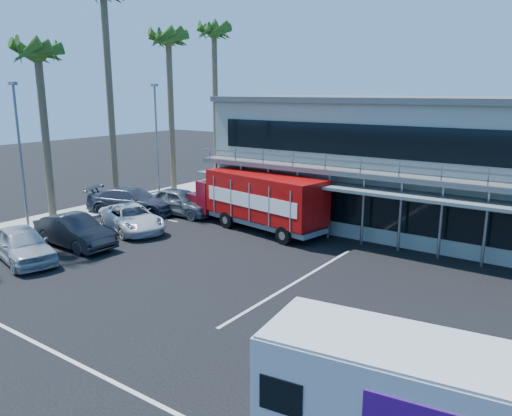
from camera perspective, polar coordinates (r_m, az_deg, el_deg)
The scene contains 15 objects.
ground at distance 19.47m, azimuth -5.22°, elevation -9.86°, with size 120.00×120.00×0.00m, color black.
building at distance 30.04m, azimuth 18.22°, elevation 5.00°, with size 22.40×12.00×7.30m.
curb_strip at distance 33.97m, azimuth -17.99°, elevation -0.24°, with size 3.00×32.00×0.16m, color #A5A399.
palm_c at distance 31.40m, azimuth -23.63°, elevation 15.09°, with size 2.80×2.80×10.75m.
palm_d at distance 34.88m, azimuth -16.99°, elevation 21.25°, with size 2.80×2.80×14.75m.
palm_e at distance 37.57m, azimuth -9.95°, elevation 17.56°, with size 2.80×2.80×12.25m.
palm_f at distance 41.97m, azimuth -4.80°, elevation 18.47°, with size 2.80×2.80×13.25m.
light_pole_near at distance 29.90m, azimuth -25.36°, elevation 5.99°, with size 0.50×0.25×8.09m.
light_pole_far at distance 35.84m, azimuth -11.28°, elevation 8.00°, with size 0.50×0.25×8.09m.
red_truck at distance 27.79m, azimuth 0.01°, elevation 1.06°, with size 9.74×3.85×3.20m.
parked_car_a at distance 25.12m, azimuth -25.14°, elevation -3.79°, with size 1.91×4.74×1.61m, color #A6A8AD.
parked_car_b at distance 26.49m, azimuth -20.03°, elevation -2.51°, with size 1.69×4.84×1.59m, color black.
parked_car_c at distance 28.65m, azimuth -14.02°, elevation -1.11°, with size 2.37×5.14×1.43m, color silver.
parked_car_d at distance 32.51m, azimuth -13.98°, elevation 0.80°, with size 2.34×5.76×1.67m, color #343945.
parked_car_e at distance 31.66m, azimuth -8.63°, elevation 0.73°, with size 1.99×4.95×1.69m, color slate.
Camera 1 is at (11.76, -13.52, 7.63)m, focal length 35.00 mm.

